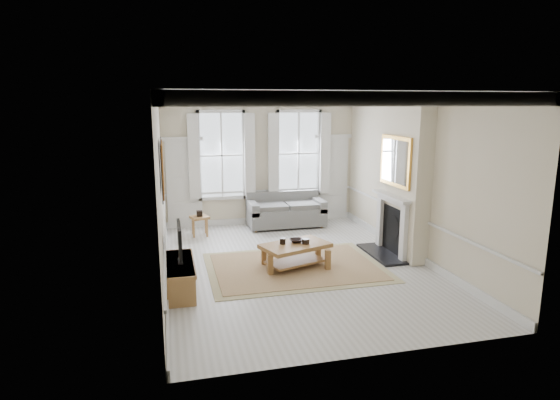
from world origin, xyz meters
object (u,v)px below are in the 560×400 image
object	(u,v)px
sofa	(285,212)
coffee_table	(295,248)
side_table	(200,220)
tv_stand	(180,276)

from	to	relation	value
sofa	coffee_table	size ratio (longest dim) A/B	1.34
side_table	coffee_table	world-z (taller)	coffee_table
side_table	sofa	bearing A→B (deg)	10.01
sofa	side_table	size ratio (longest dim) A/B	3.98
sofa	tv_stand	xyz separation A→B (m)	(-2.91, -3.88, -0.11)
side_table	tv_stand	bearing A→B (deg)	-99.84
side_table	tv_stand	distance (m)	3.53
side_table	coffee_table	bearing A→B (deg)	-59.08
side_table	tv_stand	world-z (taller)	tv_stand
sofa	tv_stand	world-z (taller)	sofa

